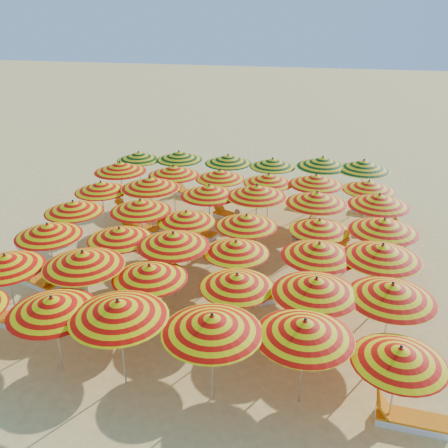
{
  "coord_description": "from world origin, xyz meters",
  "views": [
    {
      "loc": [
        3.34,
        -16.68,
        9.65
      ],
      "look_at": [
        0.0,
        0.5,
        1.6
      ],
      "focal_mm": 40.0,
      "sensor_mm": 36.0,
      "label": 1
    }
  ],
  "objects": [
    {
      "name": "umbrella_14",
      "position": [
        -1.13,
        -2.48,
        2.29
      ],
      "size": [
        2.47,
        2.47,
        2.6
      ],
      "color": "silver",
      "rests_on": "ground"
    },
    {
      "name": "umbrella_40",
      "position": [
        3.61,
        6.8,
        2.36
      ],
      "size": [
        2.97,
        2.97,
        2.68
      ],
      "color": "silver",
      "rests_on": "ground"
    },
    {
      "name": "umbrella_28",
      "position": [
        3.45,
        2.07,
        2.33
      ],
      "size": [
        3.31,
        3.31,
        2.64
      ],
      "color": "silver",
      "rests_on": "ground"
    },
    {
      "name": "umbrella_13",
      "position": [
        -3.19,
        -2.1,
        2.12
      ],
      "size": [
        2.36,
        2.36,
        2.41
      ],
      "color": "silver",
      "rests_on": "ground"
    },
    {
      "name": "lounger_9",
      "position": [
        4.05,
        2.13,
        0.15
      ],
      "size": [
        1.79,
        0.79,
        0.69
      ],
      "rotation": [
        0.0,
        0.0,
        0.13
      ],
      "color": "white",
      "rests_on": "ground"
    },
    {
      "name": "umbrella_27",
      "position": [
        1.01,
        2.33,
        2.36
      ],
      "size": [
        2.64,
        2.64,
        2.68
      ],
      "color": "silver",
      "rests_on": "ground"
    },
    {
      "name": "lounger_11",
      "position": [
        -5.25,
        4.36,
        0.15
      ],
      "size": [
        1.75,
        0.64,
        0.69
      ],
      "rotation": [
        0.0,
        0.0,
        3.11
      ],
      "color": "white",
      "rests_on": "ground"
    },
    {
      "name": "umbrella_23",
      "position": [
        5.84,
        -0.01,
        2.29
      ],
      "size": [
        2.62,
        2.62,
        2.6
      ],
      "color": "silver",
      "rests_on": "ground"
    },
    {
      "name": "lounger_10",
      "position": [
        6.47,
        2.48,
        0.15
      ],
      "size": [
        1.82,
        1.2,
        0.69
      ],
      "rotation": [
        0.0,
        0.0,
        -0.39
      ],
      "color": "white",
      "rests_on": "ground"
    },
    {
      "name": "beachgoer_a",
      "position": [
        0.22,
        2.44,
        0.73
      ],
      "size": [
        0.63,
        0.6,
        1.46
      ],
      "primitive_type": "imported",
      "rotation": [
        0.0,
        0.0,
        2.5
      ],
      "color": "tan",
      "rests_on": "ground"
    },
    {
      "name": "umbrella_6",
      "position": [
        -5.85,
        -4.74,
        2.18
      ],
      "size": [
        2.37,
        2.37,
        2.48
      ],
      "color": "silver",
      "rests_on": "ground"
    },
    {
      "name": "umbrella_8",
      "position": [
        -1.3,
        -4.44,
        2.14
      ],
      "size": [
        3.03,
        3.03,
        2.43
      ],
      "color": "silver",
      "rests_on": "ground"
    },
    {
      "name": "umbrella_2",
      "position": [
        -1.32,
        -6.8,
        2.4
      ],
      "size": [
        2.93,
        2.93,
        2.72
      ],
      "color": "silver",
      "rests_on": "ground"
    },
    {
      "name": "umbrella_16",
      "position": [
        3.62,
        -2.26,
        2.26
      ],
      "size": [
        2.88,
        2.88,
        2.56
      ],
      "color": "silver",
      "rests_on": "ground"
    },
    {
      "name": "umbrella_34",
      "position": [
        3.37,
        4.49,
        2.25
      ],
      "size": [
        2.7,
        2.7,
        2.55
      ],
      "color": "silver",
      "rests_on": "ground"
    },
    {
      "name": "lounger_1",
      "position": [
        6.08,
        -6.85,
        0.15
      ],
      "size": [
        1.78,
        0.73,
        0.69
      ],
      "rotation": [
        0.0,
        0.0,
        3.06
      ],
      "color": "white",
      "rests_on": "ground"
    },
    {
      "name": "umbrella_7",
      "position": [
        -3.42,
        -4.41,
        2.34
      ],
      "size": [
        2.51,
        2.51,
        2.66
      ],
      "color": "silver",
      "rests_on": "ground"
    },
    {
      "name": "umbrella_3",
      "position": [
        1.15,
        -6.91,
        2.37
      ],
      "size": [
        2.59,
        2.59,
        2.69
      ],
      "color": "silver",
      "rests_on": "ground"
    },
    {
      "name": "umbrella_19",
      "position": [
        -3.25,
        0.22,
        2.23
      ],
      "size": [
        2.47,
        2.47,
        2.53
      ],
      "color": "silver",
      "rests_on": "ground"
    },
    {
      "name": "umbrella_11",
      "position": [
        5.63,
        -4.45,
        2.3
      ],
      "size": [
        2.91,
        2.91,
        2.62
      ],
      "color": "silver",
      "rests_on": "ground"
    },
    {
      "name": "umbrella_20",
      "position": [
        -1.34,
        -0.08,
        2.05
      ],
      "size": [
        2.84,
        2.84,
        2.33
      ],
      "color": "silver",
      "rests_on": "ground"
    },
    {
      "name": "ground",
      "position": [
        0.0,
        0.0,
        0.0
      ],
      "size": [
        120.0,
        120.0,
        0.0
      ],
      "primitive_type": "plane",
      "color": "#F6D36D",
      "rests_on": "ground"
    },
    {
      "name": "umbrella_30",
      "position": [
        -5.75,
        4.4,
        2.29
      ],
      "size": [
        2.96,
        2.96,
        2.6
      ],
      "color": "silver",
      "rests_on": "ground"
    },
    {
      "name": "umbrella_37",
      "position": [
        -3.61,
        7.01,
        2.19
      ],
      "size": [
        2.54,
        2.54,
        2.49
      ],
      "color": "silver",
      "rests_on": "ground"
    },
    {
      "name": "umbrella_10",
      "position": [
        3.59,
        -4.57,
        2.31
      ],
      "size": [
        3.22,
        3.22,
        2.63
      ],
      "color": "silver",
      "rests_on": "ground"
    },
    {
      "name": "lounger_13",
      "position": [
        6.23,
        4.35,
        0.15
      ],
      "size": [
        1.79,
        0.8,
        0.69
      ],
      "rotation": [
        0.0,
        0.0,
        0.13
      ],
      "color": "white",
      "rests_on": "ground"
    },
    {
      "name": "lounger_4",
      "position": [
        2.99,
        -4.47,
        0.15
      ],
      "size": [
        1.8,
        0.81,
        0.69
      ],
      "rotation": [
        0.0,
        0.0,
        3.28
      ],
      "color": "white",
      "rests_on": "ground"
    },
    {
      "name": "lounger_3",
      "position": [
        0.83,
        -4.35,
        0.15
      ],
      "size": [
        1.79,
        0.79,
        0.69
      ],
      "rotation": [
        0.0,
        0.0,
        0.12
      ],
      "color": "white",
      "rests_on": "ground"
    },
    {
      "name": "umbrella_32",
      "position": [
        -1.01,
        4.71,
        2.13
      ],
      "size": [
        2.45,
        2.45,
        2.42
      ],
      "color": "silver",
      "rests_on": "ground"
    },
    {
      "name": "lounger_6",
      "position": [
        1.44,
        -2.27,
        0.15
      ],
      "size": [
        1.82,
        1.22,
        0.69
      ],
      "rotation": [
        0.0,
        0.0,
        3.55
      ],
      "color": "white",
      "rests_on": "ground"
    },
    {
      "name": "umbrella_39",
      "position": [
        1.19,
        7.0,
        2.11
      ],
      "size": [
        2.73,
        2.73,
        2.4
      ],
      "color": "silver",
      "rests_on": "ground"
    },
    {
      "name": "umbrella_4",
      "position": [
        3.37,
        -6.6,
        2.31
      ],
      "size": [
        2.59,
        2.59,
        2.62
      ],
      "color": "silver",
      "rests_on": "ground"
    },
    {
      "name": "umbrella_36",
      "position": [
        -5.71,
        6.82,
        2.11
      ],
      "size": [
        2.88,
        2.88,
        2.39
      ],
      "color": "silver",
      "rests_on": "ground"
    },
    {
      "name": "lounger_14",
      "position": [
        -3.1,
        7.03,
        0.15
      ],
      "size": [
        1.83,
        1.15,
        0.69
      ],
      "rotation": [
        0.0,
        0.0,
        2.78
      ],
      "color": "white",
      "rests_on": "ground"
    },
    {
      "name": "lounger_7",
      "position": [
        -4.2,
        2.36,
        0.15
      ],
      "size": [
        1.75,
        0.63,
        0.69
      ],
      "rotation": [
        0.0,
        0.0,
        3.11
      ],
      "color": "white",
      "rests_on": "ground"
    },
    {
      "name": "umbrella_22",
      "position": [
        3.61,
        0.09,
        2.06
      ],
      "size": [
        2.88,
        2.88,
        2.34
      ],
      "color": "silver",
      "rests_on": "ground"
    },
    {
      "name": "umbrella_38",
      "position": [
        -1.04,
        6.93,
        2.18
      ],
      "size": [
        2.95,
        2.95,
        2.48
      ],
      "color": "silver",
      "rests_on": "ground"
    },
    {
      "name": "umbrella_15",
      "position": [
        0.94,
        -2.24,
        2.08
      ],
      "size": [
        2.45,
        2.45,
        2.37
      ],
      "color": "silver",
      "rests_on": "ground"
    },
    {
      "name": "umbrella_41",
      "position": [
        5.5,
        6.61,
        2.37
      ],
      "size": [
        2.86,
        2.86,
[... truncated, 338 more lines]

